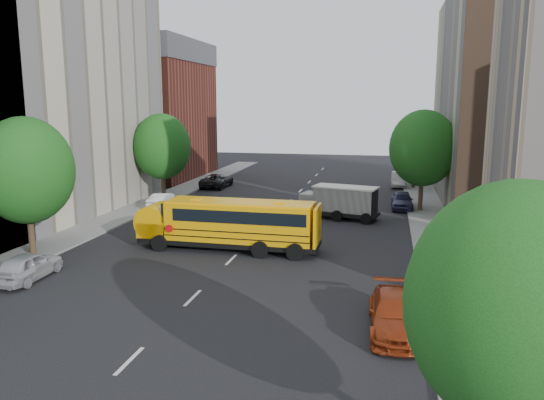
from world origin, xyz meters
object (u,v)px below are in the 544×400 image
(parked_car_1, at_px, (164,200))
(parked_car_2, at_px, (217,180))
(street_tree_1, at_px, (26,171))
(street_tree_2, at_px, (162,147))
(safari_truck, at_px, (340,201))
(street_tree_4, at_px, (423,148))
(school_bus, at_px, (227,222))
(parked_car_4, at_px, (402,200))
(street_tree_3, at_px, (516,306))
(parked_car_5, at_px, (399,179))
(parked_car_3, at_px, (395,314))
(street_tree_5, at_px, (415,142))
(parked_car_0, at_px, (28,266))

(parked_car_1, height_order, parked_car_2, parked_car_2)
(street_tree_1, bearing_deg, street_tree_2, 90.00)
(street_tree_1, relative_size, safari_truck, 1.29)
(parked_car_1, bearing_deg, street_tree_4, -167.99)
(school_bus, height_order, safari_truck, school_bus)
(safari_truck, distance_m, parked_car_2, 18.51)
(street_tree_1, distance_m, school_bus, 11.42)
(safari_truck, relative_size, parked_car_1, 1.56)
(parked_car_4, bearing_deg, street_tree_3, -88.40)
(street_tree_4, xyz_separation_m, parked_car_5, (-1.40, 12.88, -4.32))
(parked_car_3, relative_size, parked_car_4, 1.15)
(street_tree_3, height_order, parked_car_2, street_tree_3)
(street_tree_3, bearing_deg, street_tree_5, 90.00)
(street_tree_3, distance_m, parked_car_1, 35.71)
(parked_car_1, bearing_deg, parked_car_4, -164.90)
(parked_car_0, xyz_separation_m, parked_car_3, (17.60, -2.29, -0.00))
(street_tree_2, distance_m, safari_truck, 16.79)
(street_tree_2, height_order, parked_car_5, street_tree_2)
(street_tree_5, relative_size, parked_car_3, 1.55)
(street_tree_5, xyz_separation_m, parked_car_2, (-19.80, -3.63, -4.00))
(street_tree_3, bearing_deg, parked_car_3, 104.78)
(parked_car_0, bearing_deg, parked_car_5, -120.37)
(parked_car_4, xyz_separation_m, parked_car_5, (0.00, 12.02, 0.04))
(street_tree_4, height_order, parked_car_0, street_tree_4)
(street_tree_1, relative_size, school_bus, 0.73)
(street_tree_1, relative_size, parked_car_2, 1.56)
(parked_car_0, distance_m, parked_car_3, 17.75)
(parked_car_5, bearing_deg, street_tree_1, -121.99)
(street_tree_3, relative_size, parked_car_1, 1.81)
(street_tree_4, relative_size, parked_car_1, 2.06)
(safari_truck, bearing_deg, street_tree_5, 83.14)
(street_tree_2, bearing_deg, parked_car_0, -84.12)
(street_tree_3, bearing_deg, parked_car_2, 116.13)
(street_tree_3, xyz_separation_m, parked_car_0, (-19.80, 10.63, -3.75))
(street_tree_1, relative_size, parked_car_0, 1.91)
(street_tree_2, bearing_deg, parked_car_2, 75.27)
(parked_car_2, relative_size, parked_car_4, 1.21)
(street_tree_3, relative_size, parked_car_4, 1.69)
(school_bus, bearing_deg, parked_car_4, 55.95)
(street_tree_5, height_order, parked_car_1, street_tree_5)
(parked_car_1, bearing_deg, safari_truck, 179.70)
(parked_car_3, distance_m, parked_car_5, 36.55)
(street_tree_1, bearing_deg, parked_car_1, 84.64)
(street_tree_3, bearing_deg, parked_car_4, 92.44)
(parked_car_1, bearing_deg, street_tree_3, 128.97)
(parked_car_4, relative_size, parked_car_5, 0.92)
(safari_truck, relative_size, parked_car_0, 1.49)
(street_tree_4, height_order, parked_car_1, street_tree_4)
(parked_car_0, relative_size, parked_car_3, 0.86)
(street_tree_4, distance_m, parked_car_3, 24.17)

